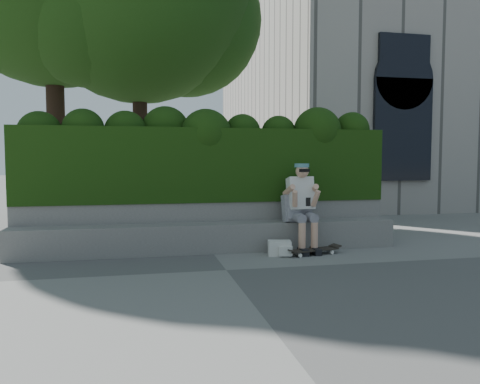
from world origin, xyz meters
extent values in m
plane|color=slate|center=(0.00, 0.00, 0.00)|extent=(80.00, 80.00, 0.00)
cube|color=gray|center=(0.00, 1.25, 0.23)|extent=(6.00, 0.45, 0.45)
cube|color=gray|center=(0.00, 1.73, 0.38)|extent=(6.00, 0.50, 0.75)
cube|color=black|center=(0.00, 1.95, 1.35)|extent=(6.00, 1.00, 1.20)
cube|color=gray|center=(9.00, 11.00, 7.50)|extent=(12.00, 12.00, 15.00)
cylinder|color=black|center=(-1.06, 4.89, 1.53)|extent=(0.32, 0.32, 3.06)
cylinder|color=black|center=(-2.88, 5.12, 1.63)|extent=(0.39, 0.39, 3.25)
cube|color=slate|center=(1.41, 1.20, 0.56)|extent=(0.36, 0.26, 0.22)
cube|color=silver|center=(1.41, 1.13, 0.90)|extent=(0.40, 0.32, 0.55)
sphere|color=tan|center=(1.41, 1.06, 1.26)|extent=(0.21, 0.21, 0.21)
cylinder|color=teal|center=(1.41, 1.08, 1.35)|extent=(0.23, 0.23, 0.06)
cube|color=black|center=(1.41, 0.78, 0.80)|extent=(0.07, 0.02, 0.13)
cylinder|color=tan|center=(1.31, 0.76, 0.24)|extent=(0.11, 0.11, 0.47)
cylinder|color=tan|center=(1.51, 0.76, 0.24)|extent=(0.11, 0.11, 0.47)
cube|color=black|center=(1.31, 0.70, 0.05)|extent=(0.10, 0.26, 0.10)
cube|color=black|center=(1.51, 0.70, 0.05)|extent=(0.10, 0.26, 0.10)
cube|color=black|center=(1.47, 0.70, 0.08)|extent=(0.84, 0.39, 0.02)
cylinder|color=silver|center=(1.21, 0.55, 0.03)|extent=(0.06, 0.04, 0.06)
cylinder|color=silver|center=(1.17, 0.72, 0.03)|extent=(0.06, 0.04, 0.06)
cylinder|color=silver|center=(1.77, 0.68, 0.03)|extent=(0.06, 0.04, 0.06)
cylinder|color=silver|center=(1.73, 0.85, 0.03)|extent=(0.06, 0.04, 0.06)
cube|color=#BBB9BF|center=(1.28, 1.15, 0.67)|extent=(0.31, 0.18, 0.43)
cube|color=silver|center=(0.96, 0.76, 0.11)|extent=(0.38, 0.30, 0.22)
camera|label=1|loc=(-1.09, -5.92, 1.45)|focal=35.00mm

